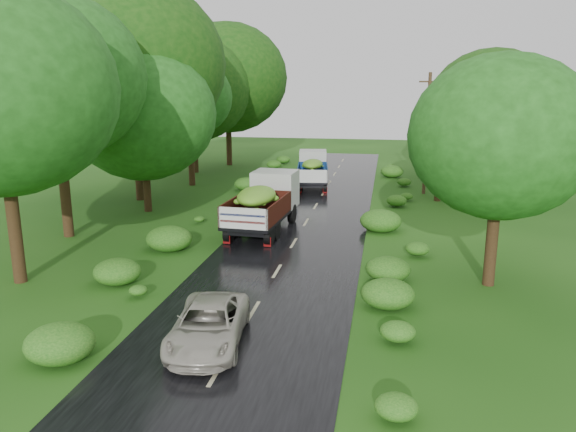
% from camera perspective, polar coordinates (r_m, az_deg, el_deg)
% --- Properties ---
extents(ground, '(120.00, 120.00, 0.00)m').
position_cam_1_polar(ground, '(15.32, -7.17, -15.43)').
color(ground, '#153F0D').
rests_on(ground, ground).
extents(road, '(6.50, 80.00, 0.02)m').
position_cam_1_polar(road, '(19.67, -2.85, -8.48)').
color(road, black).
rests_on(road, ground).
extents(road_lines, '(0.12, 69.60, 0.00)m').
position_cam_1_polar(road_lines, '(20.57, -2.22, -7.42)').
color(road_lines, '#BFB78C').
rests_on(road_lines, road).
extents(truck_near, '(2.72, 6.60, 2.72)m').
position_cam_1_polar(truck_near, '(28.16, -2.36, 1.61)').
color(truck_near, black).
rests_on(truck_near, ground).
extents(truck_far, '(2.70, 5.88, 2.38)m').
position_cam_1_polar(truck_far, '(39.90, 2.52, 4.91)').
color(truck_far, black).
rests_on(truck_far, ground).
extents(car, '(2.47, 4.47, 1.18)m').
position_cam_1_polar(car, '(16.48, -8.09, -10.89)').
color(car, '#B5B0A1').
rests_on(car, road).
extents(utility_pole, '(1.37, 0.41, 7.89)m').
position_cam_1_polar(utility_pole, '(38.07, 13.94, 8.22)').
color(utility_pole, '#382616').
rests_on(utility_pole, ground).
extents(trees_left, '(6.32, 34.56, 10.47)m').
position_cam_1_polar(trees_left, '(37.11, -13.21, 12.81)').
color(trees_left, black).
rests_on(trees_left, ground).
extents(trees_right, '(7.37, 30.90, 7.48)m').
position_cam_1_polar(trees_right, '(36.67, 18.84, 9.81)').
color(trees_right, black).
rests_on(trees_right, ground).
extents(shrubs, '(11.90, 44.00, 0.70)m').
position_cam_1_polar(shrubs, '(27.97, 1.25, -0.97)').
color(shrubs, '#185614').
rests_on(shrubs, ground).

